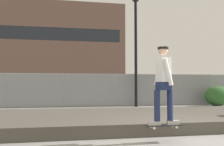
% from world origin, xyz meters
% --- Properties ---
extents(ground_plane, '(120.00, 120.00, 0.00)m').
position_xyz_m(ground_plane, '(0.00, 0.00, 0.00)').
color(ground_plane, gray).
extents(gravel_berm, '(14.68, 3.91, 0.32)m').
position_xyz_m(gravel_berm, '(0.00, 2.32, 0.16)').
color(gravel_berm, '#4C473F').
rests_on(gravel_berm, ground_plane).
extents(skateboard, '(0.81, 0.23, 0.07)m').
position_xyz_m(skateboard, '(-0.52, -0.12, 0.36)').
color(skateboard, black).
extents(skater, '(0.72, 0.59, 1.75)m').
position_xyz_m(skater, '(-0.52, -0.12, 1.37)').
color(skater, '#B2ADA8').
rests_on(skater, skateboard).
extents(chain_fence, '(17.74, 0.06, 1.85)m').
position_xyz_m(chain_fence, '(-0.00, 8.20, 0.93)').
color(chain_fence, gray).
rests_on(chain_fence, ground_plane).
extents(street_lamp, '(0.44, 0.44, 6.30)m').
position_xyz_m(street_lamp, '(1.09, 7.77, 3.96)').
color(street_lamp, black).
rests_on(street_lamp, ground_plane).
extents(parked_car_near, '(4.46, 2.07, 1.66)m').
position_xyz_m(parked_car_near, '(-2.68, 12.05, 0.84)').
color(parked_car_near, '#566B4C').
rests_on(parked_car_near, ground_plane).
extents(parked_car_mid, '(4.54, 2.25, 1.66)m').
position_xyz_m(parked_car_mid, '(2.97, 12.03, 0.84)').
color(parked_car_mid, '#B7BABF').
rests_on(parked_car_mid, ground_plane).
extents(library_building, '(29.39, 13.47, 17.50)m').
position_xyz_m(library_building, '(-6.33, 47.89, 8.75)').
color(library_building, brown).
rests_on(library_building, ground_plane).
extents(shrub_left, '(1.47, 1.21, 1.14)m').
position_xyz_m(shrub_left, '(5.80, 7.30, 0.57)').
color(shrub_left, '#2D5B28').
rests_on(shrub_left, ground_plane).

